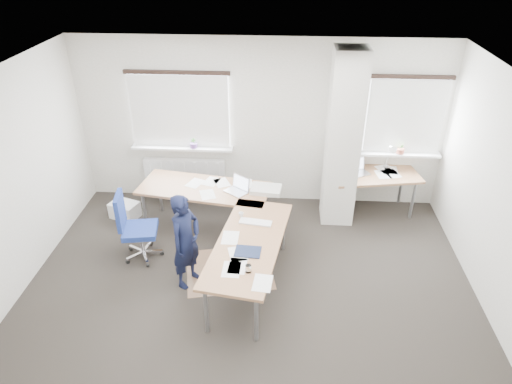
# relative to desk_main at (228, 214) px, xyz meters

# --- Properties ---
(ground) EXTENTS (6.00, 6.00, 0.00)m
(ground) POSITION_rel_desk_main_xyz_m (0.35, -0.86, -0.69)
(ground) COLOR black
(ground) RESTS_ON ground
(room_shell) EXTENTS (6.04, 5.04, 2.82)m
(room_shell) POSITION_rel_desk_main_xyz_m (0.53, -0.41, 1.05)
(room_shell) COLOR beige
(room_shell) RESTS_ON ground
(floor_mat) EXTENTS (1.37, 1.23, 0.01)m
(floor_mat) POSITION_rel_desk_main_xyz_m (0.04, -0.38, -0.69)
(floor_mat) COLOR #8D674D
(floor_mat) RESTS_ON ground
(white_crate) EXTENTS (0.52, 0.44, 0.27)m
(white_crate) POSITION_rel_desk_main_xyz_m (-1.85, 0.86, -0.56)
(white_crate) COLOR white
(white_crate) RESTS_ON ground
(desk_main) EXTENTS (2.40, 2.95, 0.96)m
(desk_main) POSITION_rel_desk_main_xyz_m (0.00, 0.00, 0.00)
(desk_main) COLOR #946140
(desk_main) RESTS_ON ground
(desk_side) EXTENTS (1.50, 0.93, 1.22)m
(desk_side) POSITION_rel_desk_main_xyz_m (2.25, 1.29, -0.01)
(desk_side) COLOR #946140
(desk_side) RESTS_ON ground
(task_chair) EXTENTS (0.58, 0.58, 1.06)m
(task_chair) POSITION_rel_desk_main_xyz_m (-1.29, -0.16, -0.40)
(task_chair) COLOR navy
(task_chair) RESTS_ON ground
(person) EXTENTS (0.52, 0.59, 1.35)m
(person) POSITION_rel_desk_main_xyz_m (-0.48, -0.66, -0.02)
(person) COLOR black
(person) RESTS_ON ground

